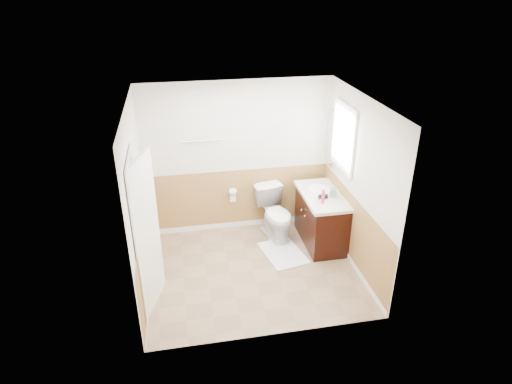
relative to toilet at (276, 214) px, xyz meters
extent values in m
plane|color=#8C7051|center=(-0.54, -0.87, -0.41)|extent=(3.00, 3.00, 0.00)
plane|color=white|center=(-0.54, -0.87, 2.09)|extent=(3.00, 3.00, 0.00)
plane|color=silver|center=(-0.54, 0.43, 0.84)|extent=(3.00, 0.00, 3.00)
plane|color=silver|center=(-0.54, -2.17, 0.84)|extent=(3.00, 0.00, 3.00)
plane|color=silver|center=(-2.04, -0.87, 0.84)|extent=(0.00, 3.00, 3.00)
plane|color=silver|center=(0.96, -0.87, 0.84)|extent=(0.00, 3.00, 3.00)
plane|color=#AD8045|center=(-0.54, 0.42, 0.09)|extent=(3.00, 0.00, 3.00)
plane|color=#AD8045|center=(-0.54, -2.15, 0.09)|extent=(3.00, 0.00, 3.00)
plane|color=#AD8045|center=(-2.03, -0.87, 0.09)|extent=(0.00, 2.60, 2.60)
plane|color=#AD8045|center=(0.94, -0.87, 0.09)|extent=(0.00, 2.60, 2.60)
imported|color=white|center=(0.00, 0.00, 0.00)|extent=(0.61, 0.88, 0.82)
cube|color=white|center=(0.00, -0.53, -0.40)|extent=(0.70, 0.89, 0.02)
cube|color=black|center=(0.67, -0.29, -0.01)|extent=(0.55, 1.10, 0.80)
sphere|color=#BBBAC1|center=(0.37, -0.39, 0.14)|extent=(0.03, 0.03, 0.03)
sphere|color=silver|center=(0.37, -0.19, 0.14)|extent=(0.03, 0.03, 0.03)
cube|color=silver|center=(0.66, -0.29, 0.41)|extent=(0.60, 1.15, 0.05)
cylinder|color=white|center=(0.67, -0.14, 0.45)|extent=(0.36, 0.36, 0.02)
cylinder|color=silver|center=(0.85, -0.14, 0.51)|extent=(0.02, 0.02, 0.14)
cylinder|color=#C23270|center=(0.57, -0.57, 0.55)|extent=(0.05, 0.05, 0.22)
imported|color=gray|center=(0.79, -0.39, 0.54)|extent=(0.11, 0.11, 0.20)
cylinder|color=black|center=(0.62, -0.43, 0.47)|extent=(0.14, 0.07, 0.07)
cylinder|color=black|center=(0.59, -0.40, 0.44)|extent=(0.03, 0.03, 0.07)
cube|color=silver|center=(0.93, 0.23, 1.14)|extent=(0.02, 0.35, 0.90)
cube|color=white|center=(0.93, -0.28, 1.34)|extent=(0.04, 0.80, 1.00)
cube|color=white|center=(0.94, -0.28, 1.34)|extent=(0.01, 0.70, 0.90)
cube|color=white|center=(-1.94, -1.32, 0.61)|extent=(0.29, 0.78, 2.04)
cube|color=white|center=(-2.02, -1.32, 0.62)|extent=(0.02, 0.92, 2.10)
sphere|color=silver|center=(-1.88, -0.99, 0.54)|extent=(0.06, 0.06, 0.06)
cylinder|color=silver|center=(-1.09, 0.38, 1.19)|extent=(0.62, 0.02, 0.02)
cylinder|color=silver|center=(-0.64, 0.36, 0.29)|extent=(0.14, 0.02, 0.02)
cylinder|color=white|center=(-0.64, 0.36, 0.29)|extent=(0.10, 0.11, 0.11)
cube|color=white|center=(-0.64, 0.36, 0.18)|extent=(0.10, 0.01, 0.16)
camera|label=1|loc=(-1.48, -6.04, 3.47)|focal=30.90mm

